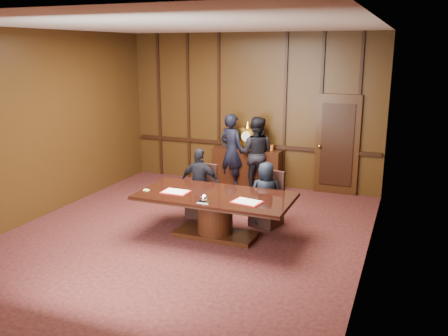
% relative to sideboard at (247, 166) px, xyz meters
% --- Properties ---
extents(room, '(7.00, 7.04, 3.50)m').
position_rel_sideboard_xyz_m(room, '(0.07, -3.12, 1.24)').
color(room, black).
rests_on(room, ground).
extents(sideboard, '(1.60, 0.45, 1.54)m').
position_rel_sideboard_xyz_m(sideboard, '(0.00, 0.00, 0.00)').
color(sideboard, black).
rests_on(sideboard, ground).
extents(conference_table, '(2.62, 1.32, 0.76)m').
position_rel_sideboard_xyz_m(conference_table, '(0.50, -3.11, 0.02)').
color(conference_table, black).
rests_on(conference_table, ground).
extents(folder_left, '(0.46, 0.33, 0.02)m').
position_rel_sideboard_xyz_m(folder_left, '(-0.17, -3.25, 0.28)').
color(folder_left, '#B21010').
rests_on(folder_left, conference_table).
extents(folder_right, '(0.51, 0.40, 0.02)m').
position_rel_sideboard_xyz_m(folder_right, '(1.14, -3.32, 0.28)').
color(folder_right, '#B21010').
rests_on(folder_right, conference_table).
extents(inkstand, '(0.20, 0.14, 0.12)m').
position_rel_sideboard_xyz_m(inkstand, '(0.50, -3.56, 0.33)').
color(inkstand, white).
rests_on(inkstand, conference_table).
extents(notepad, '(0.11, 0.08, 0.01)m').
position_rel_sideboard_xyz_m(notepad, '(-0.69, -3.35, 0.28)').
color(notepad, '#E4E46F').
rests_on(notepad, conference_table).
extents(chair_left, '(0.49, 0.49, 0.99)m').
position_rel_sideboard_xyz_m(chair_left, '(-0.15, -2.23, -0.19)').
color(chair_left, black).
rests_on(chair_left, ground).
extents(chair_right, '(0.59, 0.59, 0.99)m').
position_rel_sideboard_xyz_m(chair_right, '(1.16, -2.23, -0.19)').
color(chair_right, black).
rests_on(chair_right, ground).
extents(signatory_left, '(0.81, 0.39, 1.34)m').
position_rel_sideboard_xyz_m(signatory_left, '(-0.15, -2.31, 0.18)').
color(signatory_left, black).
rests_on(signatory_left, ground).
extents(signatory_right, '(0.67, 0.53, 1.20)m').
position_rel_sideboard_xyz_m(signatory_right, '(1.15, -2.31, 0.11)').
color(signatory_right, black).
rests_on(signatory_right, ground).
extents(witness_left, '(0.72, 0.59, 1.71)m').
position_rel_sideboard_xyz_m(witness_left, '(-0.33, -0.16, 0.37)').
color(witness_left, black).
rests_on(witness_left, ground).
extents(witness_right, '(0.86, 0.70, 1.68)m').
position_rel_sideboard_xyz_m(witness_right, '(0.26, -0.16, 0.35)').
color(witness_right, black).
rests_on(witness_right, ground).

